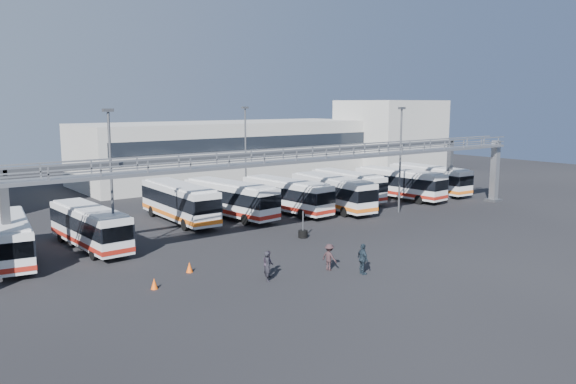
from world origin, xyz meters
TOP-DOWN VIEW (x-y plane):
  - ground at (0.00, 0.00)m, footprint 140.00×140.00m
  - gantry at (0.00, 5.87)m, footprint 51.40×5.15m
  - warehouse at (12.00, 38.00)m, footprint 42.00×14.00m
  - building_right at (38.00, 32.00)m, footprint 14.00×12.00m
  - light_pole_left at (-16.00, 8.00)m, footprint 0.70×0.35m
  - light_pole_mid at (12.00, 7.00)m, footprint 0.70×0.35m
  - light_pole_back at (4.00, 22.00)m, footprint 0.70×0.35m
  - bus_0 at (-21.98, 10.98)m, footprint 3.76×10.25m
  - bus_1 at (-16.56, 11.44)m, footprint 2.85×10.31m
  - bus_3 at (-7.08, 15.95)m, footprint 3.08×11.44m
  - bus_4 at (-2.48, 14.78)m, footprint 3.95×11.31m
  - bus_5 at (3.10, 13.46)m, footprint 3.30×10.92m
  - bus_6 at (7.60, 11.87)m, footprint 3.56×11.23m
  - bus_7 at (12.83, 15.15)m, footprint 3.14×10.44m
  - bus_8 at (17.90, 12.18)m, footprint 3.28×11.03m
  - bus_9 at (23.63, 12.68)m, footprint 3.13×10.89m
  - pedestrian_a at (-10.64, -2.74)m, footprint 0.68×0.79m
  - pedestrian_b at (-10.01, -1.90)m, footprint 0.75×0.88m
  - pedestrian_c at (-6.24, -3.33)m, footprint 0.81×1.20m
  - pedestrian_d at (-5.17, -5.26)m, footprint 0.76×1.23m
  - cone_left at (-16.68, 0.01)m, footprint 0.41×0.41m
  - cone_right at (-13.55, 1.69)m, footprint 0.56×0.56m
  - tire_stack at (-2.07, 4.50)m, footprint 0.76×0.76m

SIDE VIEW (x-z plane):
  - ground at x=0.00m, z-range 0.00..0.00m
  - cone_left at x=-16.68m, z-range 0.00..0.64m
  - cone_right at x=-13.55m, z-range 0.00..0.67m
  - tire_stack at x=-2.07m, z-range -0.72..1.44m
  - pedestrian_b at x=-10.01m, z-range 0.00..1.58m
  - pedestrian_c at x=-6.24m, z-range 0.00..1.72m
  - pedestrian_a at x=-10.64m, z-range 0.00..1.82m
  - pedestrian_d at x=-5.17m, z-range 0.00..1.95m
  - bus_0 at x=-21.98m, z-range 0.16..3.20m
  - bus_1 at x=-16.56m, z-range 0.16..3.26m
  - bus_7 at x=12.83m, z-range 0.17..3.29m
  - bus_9 at x=23.63m, z-range 0.17..3.44m
  - bus_5 at x=3.10m, z-range 0.17..3.44m
  - bus_8 at x=17.90m, z-range 0.18..3.48m
  - bus_6 at x=7.60m, z-range 0.18..3.53m
  - bus_4 at x=-2.48m, z-range 0.18..3.54m
  - bus_3 at x=-7.08m, z-range 0.18..3.63m
  - warehouse at x=12.00m, z-range 0.00..8.00m
  - building_right at x=38.00m, z-range 0.00..11.00m
  - gantry at x=0.00m, z-range 1.96..9.06m
  - light_pole_left at x=-16.00m, z-range 0.62..10.83m
  - light_pole_mid at x=12.00m, z-range 0.62..10.83m
  - light_pole_back at x=4.00m, z-range 0.62..10.83m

